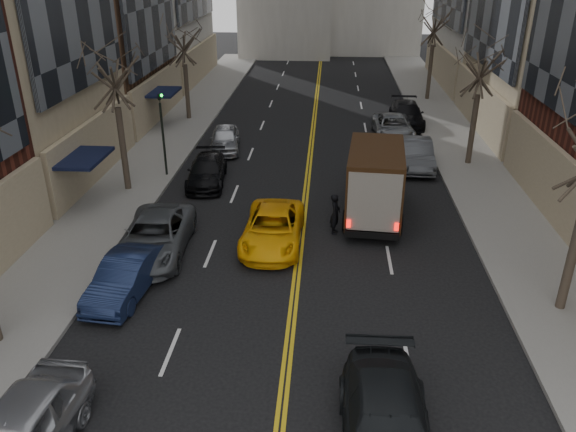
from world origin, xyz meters
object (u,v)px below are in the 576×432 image
at_px(observer_sedan, 387,431).
at_px(pedestrian, 335,214).
at_px(taxi, 273,228).
at_px(ups_truck, 375,181).

bearing_deg(observer_sedan, pedestrian, 95.19).
bearing_deg(pedestrian, taxi, 124.35).
relative_size(ups_truck, taxi, 1.24).
relative_size(taxi, pedestrian, 2.85).
height_order(ups_truck, taxi, ups_truck).
distance_m(observer_sedan, pedestrian, 11.58).
distance_m(ups_truck, taxi, 5.24).
height_order(ups_truck, observer_sedan, ups_truck).
bearing_deg(pedestrian, observer_sedan, -164.69).
bearing_deg(ups_truck, observer_sedan, -87.61).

